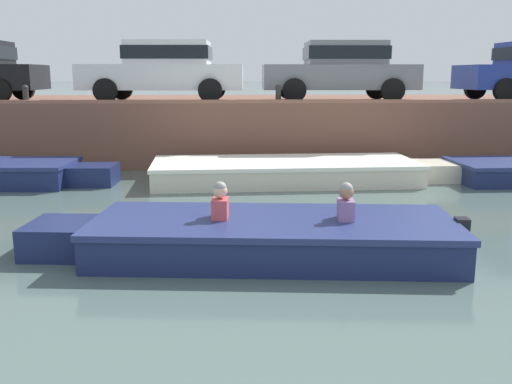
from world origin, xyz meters
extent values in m
plane|color=#4C605B|center=(0.00, 6.45, 0.00)|extent=(400.00, 400.00, 0.00)
cube|color=brown|center=(0.00, 15.89, 0.82)|extent=(60.00, 6.00, 1.65)
cube|color=#925F4C|center=(0.00, 13.01, 1.69)|extent=(60.00, 0.24, 0.08)
cube|color=navy|center=(-3.42, 11.11, 0.21)|extent=(0.99, 0.95, 0.42)
cube|color=silver|center=(0.74, 11.19, 0.20)|extent=(5.79, 2.37, 0.40)
cube|color=silver|center=(4.15, 11.36, 0.20)|extent=(1.19, 1.21, 0.40)
cube|color=white|center=(0.74, 11.19, 0.44)|extent=(5.85, 2.44, 0.08)
cube|color=brown|center=(0.31, 11.17, 0.34)|extent=(0.33, 1.90, 0.06)
cube|color=navy|center=(0.12, 5.97, 0.21)|extent=(4.75, 2.16, 0.42)
cube|color=navy|center=(-2.64, 6.21, 0.21)|extent=(1.00, 1.05, 0.42)
cube|color=navy|center=(0.12, 5.97, 0.46)|extent=(4.82, 2.23, 0.08)
cube|color=brown|center=(0.46, 5.94, 0.36)|extent=(0.38, 1.61, 0.06)
cube|color=black|center=(2.52, 5.77, 0.31)|extent=(0.18, 0.21, 0.45)
cube|color=#C64C51|center=(-0.57, 6.03, 0.54)|extent=(0.23, 0.34, 0.44)
sphere|color=beige|center=(-0.57, 6.03, 0.86)|extent=(0.19, 0.19, 0.19)
sphere|color=gray|center=(-0.57, 6.03, 0.90)|extent=(0.17, 0.17, 0.17)
cube|color=#8C669E|center=(1.04, 5.89, 0.54)|extent=(0.23, 0.34, 0.44)
sphere|color=#A37556|center=(1.04, 5.89, 0.86)|extent=(0.19, 0.19, 0.19)
sphere|color=gray|center=(1.04, 5.89, 0.90)|extent=(0.17, 0.17, 0.17)
cylinder|color=black|center=(-6.19, 15.13, 1.95)|extent=(0.60, 0.19, 0.60)
cube|color=white|center=(-2.22, 14.22, 2.27)|extent=(4.26, 1.92, 0.64)
cube|color=white|center=(-2.05, 14.21, 2.89)|extent=(2.15, 1.63, 0.60)
cube|color=black|center=(-2.05, 14.21, 2.89)|extent=(2.24, 1.67, 0.33)
cylinder|color=black|center=(-3.55, 13.36, 1.95)|extent=(0.61, 0.20, 0.60)
cylinder|color=black|center=(-3.49, 15.17, 1.95)|extent=(0.61, 0.20, 0.60)
cylinder|color=black|center=(-0.95, 13.27, 1.95)|extent=(0.61, 0.20, 0.60)
cylinder|color=black|center=(-0.89, 15.08, 1.95)|extent=(0.61, 0.20, 0.60)
cube|color=slate|center=(2.43, 14.22, 2.27)|extent=(4.06, 1.82, 0.64)
cube|color=slate|center=(2.59, 14.22, 2.89)|extent=(2.04, 1.57, 0.60)
cube|color=black|center=(2.59, 14.22, 2.89)|extent=(2.12, 1.61, 0.33)
cylinder|color=black|center=(1.17, 13.36, 1.95)|extent=(0.60, 0.19, 0.60)
cylinder|color=black|center=(1.20, 15.13, 1.95)|extent=(0.60, 0.19, 0.60)
cylinder|color=black|center=(3.66, 13.31, 1.95)|extent=(0.60, 0.19, 0.60)
cylinder|color=black|center=(3.70, 15.08, 1.95)|extent=(0.60, 0.19, 0.60)
cylinder|color=black|center=(6.58, 13.33, 1.95)|extent=(0.61, 0.20, 0.60)
cylinder|color=black|center=(6.51, 15.02, 1.95)|extent=(0.61, 0.20, 0.60)
cylinder|color=#2D2B28|center=(-5.44, 13.14, 1.82)|extent=(0.14, 0.14, 0.35)
sphere|color=#2D2B28|center=(-5.44, 13.14, 2.02)|extent=(0.15, 0.15, 0.15)
cylinder|color=#2D2B28|center=(0.75, 13.14, 1.82)|extent=(0.14, 0.14, 0.35)
sphere|color=#2D2B28|center=(0.75, 13.14, 2.02)|extent=(0.15, 0.15, 0.15)
camera|label=1|loc=(-0.41, -1.16, 2.33)|focal=40.00mm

